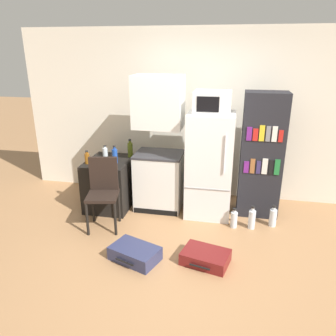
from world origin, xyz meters
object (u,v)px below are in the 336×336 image
water_bottle_back (273,217)px  kitchen_hutch (159,149)px  side_table (110,183)px  refrigerator (210,165)px  suitcase_large_flat (205,257)px  suitcase_small_flat (135,253)px  water_bottle_middle (252,219)px  bottle_amber_beer (87,158)px  microwave (213,102)px  bottle_blue_soda (115,156)px  bottle_olive_oil (130,149)px  bowl (98,160)px  water_bottle_front (234,219)px  bookshelf (261,156)px  chair (103,187)px  bottle_clear_short (105,152)px

water_bottle_back → kitchen_hutch: bearing=170.4°
side_table → refrigerator: (1.50, 0.07, 0.38)m
side_table → suitcase_large_flat: side_table is taller
suitcase_small_flat → water_bottle_back: water_bottle_back is taller
water_bottle_middle → water_bottle_back: 0.31m
side_table → bottle_amber_beer: 0.55m
bottle_amber_beer → refrigerator: bearing=8.7°
microwave → water_bottle_back: bearing=-14.5°
side_table → bottle_blue_soda: size_ratio=2.93×
bottle_olive_oil → bowl: 0.51m
bottle_olive_oil → water_bottle_middle: (1.86, -0.52, -0.72)m
microwave → bowl: bearing=-174.8°
water_bottle_back → bottle_blue_soda: bearing=178.4°
water_bottle_front → refrigerator: bearing=135.6°
water_bottle_back → bowl: bearing=178.0°
bookshelf → water_bottle_back: bearing=-61.1°
refrigerator → suitcase_small_flat: 1.68m
kitchen_hutch → water_bottle_front: kitchen_hutch is taller
side_table → bottle_blue_soda: bottle_blue_soda is taller
chair → water_bottle_front: (1.75, 0.28, -0.45)m
microwave → bottle_amber_beer: (-1.75, -0.27, -0.82)m
bottle_clear_short → suitcase_large_flat: size_ratio=0.29×
bookshelf → chair: bearing=-159.3°
refrigerator → suitcase_small_flat: (-0.73, -1.36, -0.67)m
bottle_clear_short → water_bottle_middle: (2.25, -0.47, -0.68)m
chair → bowl: bearing=106.2°
suitcase_large_flat → water_bottle_back: size_ratio=1.90×
bottle_clear_short → water_bottle_back: bearing=-7.8°
water_bottle_front → water_bottle_middle: water_bottle_middle is taller
bottle_olive_oil → bottle_blue_soda: bottle_olive_oil is taller
microwave → bowl: size_ratio=3.17×
bowl → suitcase_small_flat: 1.65m
bottle_clear_short → water_bottle_front: bottle_clear_short is taller
suitcase_small_flat → refrigerator: bearing=82.1°
kitchen_hutch → water_bottle_front: bearing=-20.4°
bookshelf → chair: (-2.08, -0.79, -0.32)m
microwave → bottle_olive_oil: 1.47m
microwave → chair: size_ratio=0.51×
microwave → suitcase_large_flat: microwave is taller
kitchen_hutch → chair: bearing=-131.2°
bottle_olive_oil → water_bottle_back: size_ratio=0.90×
chair → microwave: bearing=14.1°
chair → water_bottle_back: bearing=-1.2°
refrigerator → bottle_clear_short: size_ratio=8.68×
bottle_olive_oil → bottle_amber_beer: (-0.51, -0.43, -0.04)m
bottle_blue_soda → suitcase_small_flat: bottle_blue_soda is taller
bottle_olive_oil → bottle_clear_short: bottle_olive_oil is taller
bottle_clear_short → bottle_amber_beer: bearing=-108.4°
microwave → kitchen_hutch: bearing=176.6°
suitcase_large_flat → bowl: bearing=160.8°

